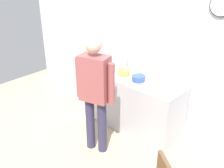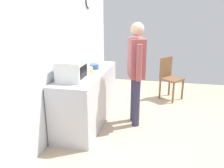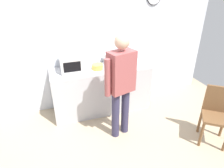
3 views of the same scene
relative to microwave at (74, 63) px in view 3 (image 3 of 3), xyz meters
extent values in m
plane|color=tan|center=(0.30, -1.28, -1.07)|extent=(6.00, 6.00, 0.00)
cube|color=silver|center=(0.30, 0.32, 0.23)|extent=(5.40, 0.10, 2.60)
cube|color=#B7B7BC|center=(0.49, -0.06, -0.61)|extent=(1.91, 0.62, 0.92)
cube|color=silver|center=(0.00, 0.00, 0.00)|extent=(0.50, 0.38, 0.30)
cube|color=black|center=(-0.06, -0.19, 0.00)|extent=(0.30, 0.01, 0.18)
cylinder|color=white|center=(1.03, -0.06, -0.14)|extent=(0.23, 0.23, 0.01)
cube|color=#D7C181|center=(1.03, -0.06, -0.11)|extent=(0.12, 0.12, 0.05)
cylinder|color=#33519E|center=(0.73, -0.10, -0.11)|extent=(0.20, 0.20, 0.09)
cylinder|color=gold|center=(0.42, -0.08, -0.10)|extent=(0.21, 0.21, 0.10)
cube|color=silver|center=(0.73, 0.12, -0.05)|extent=(0.22, 0.18, 0.20)
cube|color=silver|center=(0.68, -0.29, -0.15)|extent=(0.15, 0.11, 0.01)
cube|color=silver|center=(0.41, 0.17, -0.15)|extent=(0.03, 0.17, 0.01)
cylinder|color=#312E4B|center=(0.68, -0.86, -0.64)|extent=(0.13, 0.13, 0.85)
cylinder|color=#312E4B|center=(0.49, -0.92, -0.64)|extent=(0.13, 0.13, 0.85)
cube|color=#9E4C4C|center=(0.58, -0.89, 0.11)|extent=(0.45, 0.34, 0.65)
cylinder|color=#9E4C4C|center=(0.82, -0.82, 0.08)|extent=(0.09, 0.09, 0.58)
cylinder|color=#9E4C4C|center=(0.34, -0.96, 0.08)|extent=(0.09, 0.09, 0.58)
sphere|color=#D1A889|center=(0.58, -0.89, 0.58)|extent=(0.22, 0.22, 0.22)
cylinder|color=brown|center=(1.70, -1.59, -0.84)|extent=(0.04, 0.04, 0.45)
cylinder|color=brown|center=(1.91, -1.30, -0.84)|extent=(0.04, 0.04, 0.45)
cylinder|color=brown|center=(2.20, -1.51, -0.84)|extent=(0.04, 0.04, 0.45)
cube|color=brown|center=(1.95, -1.55, -0.60)|extent=(0.56, 0.56, 0.04)
cube|color=brown|center=(2.05, -1.40, -0.35)|extent=(0.35, 0.27, 0.45)
camera|label=1|loc=(2.90, -3.08, 1.55)|focal=41.51mm
camera|label=2|loc=(-3.26, -1.31, 0.85)|focal=37.80mm
camera|label=3|loc=(-0.41, -3.44, 1.32)|focal=31.83mm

